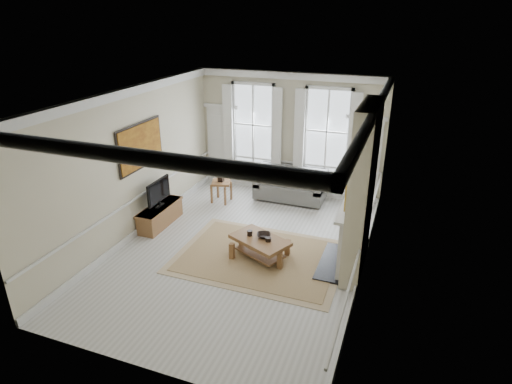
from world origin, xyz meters
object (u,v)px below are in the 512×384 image
at_px(side_table, 221,185).
at_px(coffee_table, 260,242).
at_px(tv_stand, 160,215).
at_px(sofa, 291,186).

relative_size(side_table, coffee_table, 0.43).
height_order(side_table, coffee_table, side_table).
bearing_deg(side_table, coffee_table, -50.08).
height_order(side_table, tv_stand, side_table).
height_order(coffee_table, tv_stand, tv_stand).
distance_m(coffee_table, tv_stand, 2.88).
relative_size(sofa, tv_stand, 1.36).
height_order(sofa, coffee_table, sofa).
distance_m(sofa, tv_stand, 3.68).
xyz_separation_m(sofa, side_table, (-1.73, -0.85, 0.12)).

